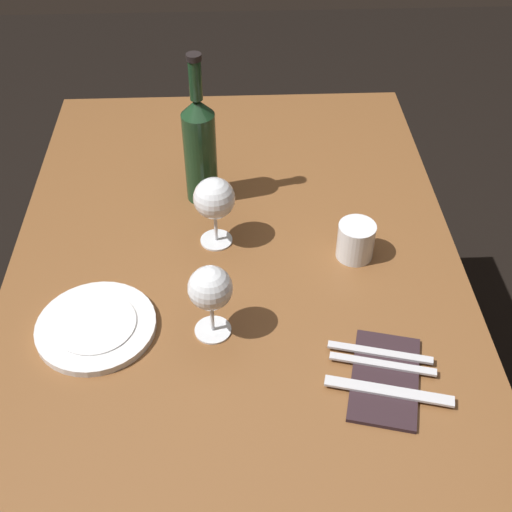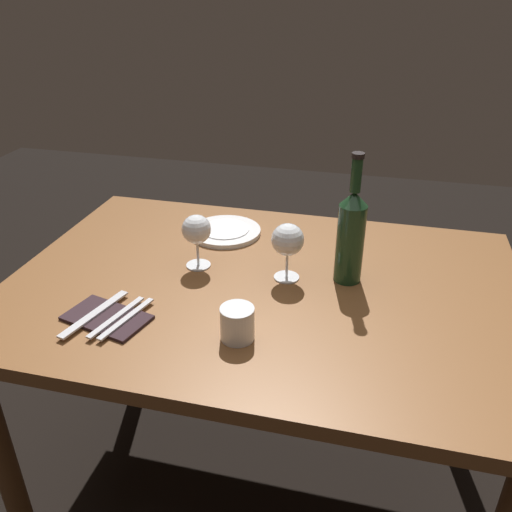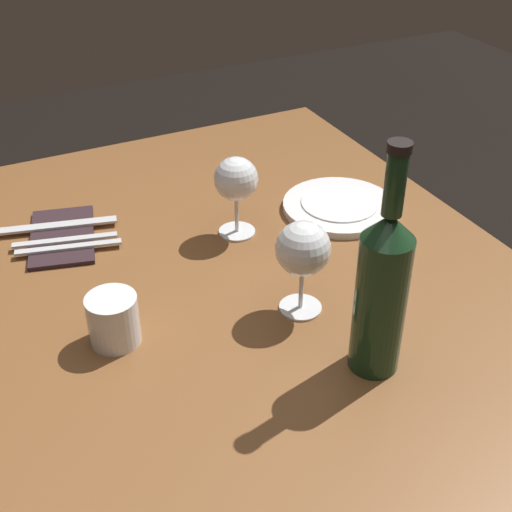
# 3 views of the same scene
# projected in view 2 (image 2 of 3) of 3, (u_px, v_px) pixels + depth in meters

# --- Properties ---
(ground_plane) EXTENTS (6.00, 6.00, 0.00)m
(ground_plane) POSITION_uv_depth(u_px,v_px,m) (261.00, 479.00, 1.71)
(ground_plane) COLOR black
(dining_table) EXTENTS (1.30, 0.90, 0.74)m
(dining_table) POSITION_uv_depth(u_px,v_px,m) (263.00, 312.00, 1.40)
(dining_table) COLOR brown
(dining_table) RESTS_ON ground
(wine_glass_left) EXTENTS (0.08, 0.08, 0.15)m
(wine_glass_left) POSITION_uv_depth(u_px,v_px,m) (288.00, 241.00, 1.33)
(wine_glass_left) COLOR white
(wine_glass_left) RESTS_ON dining_table
(wine_glass_right) EXTENTS (0.08, 0.08, 0.15)m
(wine_glass_right) POSITION_uv_depth(u_px,v_px,m) (196.00, 231.00, 1.39)
(wine_glass_right) COLOR white
(wine_glass_right) RESTS_ON dining_table
(wine_bottle) EXTENTS (0.07, 0.07, 0.34)m
(wine_bottle) POSITION_uv_depth(u_px,v_px,m) (351.00, 234.00, 1.31)
(wine_bottle) COLOR #19381E
(wine_bottle) RESTS_ON dining_table
(water_tumbler) EXTENTS (0.07, 0.07, 0.08)m
(water_tumbler) POSITION_uv_depth(u_px,v_px,m) (238.00, 324.00, 1.14)
(water_tumbler) COLOR white
(water_tumbler) RESTS_ON dining_table
(dinner_plate) EXTENTS (0.21, 0.21, 0.02)m
(dinner_plate) POSITION_uv_depth(u_px,v_px,m) (225.00, 231.00, 1.61)
(dinner_plate) COLOR white
(dinner_plate) RESTS_ON dining_table
(folded_napkin) EXTENTS (0.21, 0.15, 0.01)m
(folded_napkin) POSITION_uv_depth(u_px,v_px,m) (107.00, 318.00, 1.21)
(folded_napkin) COLOR #2D1E23
(folded_napkin) RESTS_ON dining_table
(fork_inner) EXTENTS (0.06, 0.18, 0.00)m
(fork_inner) POSITION_uv_depth(u_px,v_px,m) (116.00, 317.00, 1.20)
(fork_inner) COLOR silver
(fork_inner) RESTS_ON folded_napkin
(fork_outer) EXTENTS (0.06, 0.18, 0.00)m
(fork_outer) POSITION_uv_depth(u_px,v_px,m) (127.00, 318.00, 1.20)
(fork_outer) COLOR silver
(fork_outer) RESTS_ON folded_napkin
(table_knife) EXTENTS (0.07, 0.21, 0.00)m
(table_knife) POSITION_uv_depth(u_px,v_px,m) (94.00, 314.00, 1.22)
(table_knife) COLOR silver
(table_knife) RESTS_ON folded_napkin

